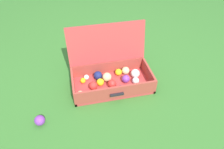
% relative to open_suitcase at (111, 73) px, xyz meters
% --- Properties ---
extents(ground_plane, '(16.00, 16.00, 0.00)m').
position_rel_open_suitcase_xyz_m(ground_plane, '(0.03, -0.10, -0.11)').
color(ground_plane, '#336B28').
extents(open_suitcase, '(0.67, 0.44, 0.48)m').
position_rel_open_suitcase_xyz_m(open_suitcase, '(0.00, 0.00, 0.00)').
color(open_suitcase, '#B23838').
rests_on(open_suitcase, ground).
extents(stray_ball_on_grass, '(0.08, 0.08, 0.08)m').
position_rel_open_suitcase_xyz_m(stray_ball_on_grass, '(-0.60, -0.33, -0.07)').
color(stray_ball_on_grass, purple).
rests_on(stray_ball_on_grass, ground).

